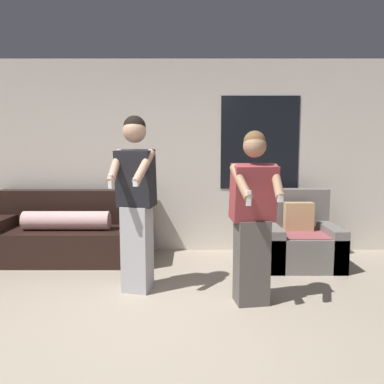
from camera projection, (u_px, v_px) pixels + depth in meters
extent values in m
plane|color=tan|center=(141.00, 348.00, 2.76)|extent=(14.00, 14.00, 0.00)
cube|color=silver|center=(166.00, 157.00, 5.32)|extent=(6.92, 0.06, 2.70)
cube|color=black|center=(260.00, 143.00, 5.26)|extent=(1.10, 0.01, 1.30)
cube|color=black|center=(70.00, 244.00, 4.94)|extent=(2.12, 0.87, 0.43)
cube|color=black|center=(76.00, 207.00, 5.21)|extent=(2.12, 0.22, 0.47)
cube|color=black|center=(0.00, 239.00, 4.94)|extent=(0.28, 0.87, 0.57)
cube|color=black|center=(140.00, 239.00, 4.94)|extent=(0.28, 0.87, 0.57)
cylinder|color=beige|center=(67.00, 221.00, 4.80)|extent=(1.10, 0.24, 0.24)
cube|color=slate|center=(299.00, 248.00, 4.75)|extent=(0.92, 0.88, 0.42)
cube|color=slate|center=(293.00, 208.00, 5.04)|extent=(0.92, 0.20, 0.52)
cube|color=slate|center=(270.00, 245.00, 4.75)|extent=(0.18, 0.88, 0.52)
cube|color=slate|center=(328.00, 245.00, 4.75)|extent=(0.18, 0.88, 0.52)
cube|color=#994C51|center=(301.00, 233.00, 4.69)|extent=(0.78, 0.71, 0.01)
cube|color=tan|center=(299.00, 216.00, 4.77)|extent=(0.36, 0.14, 0.36)
cube|color=#B2B2B7|center=(137.00, 249.00, 3.85)|extent=(0.32, 0.30, 0.89)
cube|color=black|center=(136.00, 178.00, 3.76)|extent=(0.42, 0.34, 0.58)
sphere|color=tan|center=(134.00, 131.00, 3.70)|extent=(0.23, 0.23, 0.23)
sphere|color=black|center=(135.00, 127.00, 3.70)|extent=(0.22, 0.22, 0.22)
cylinder|color=tan|center=(115.00, 166.00, 3.64)|extent=(0.11, 0.36, 0.33)
cube|color=white|center=(110.00, 182.00, 3.50)|extent=(0.04, 0.04, 0.13)
cylinder|color=tan|center=(144.00, 167.00, 3.56)|extent=(0.21, 0.36, 0.33)
cube|color=white|center=(136.00, 182.00, 3.44)|extent=(0.05, 0.05, 0.08)
cube|color=#56514C|center=(251.00, 262.00, 3.55)|extent=(0.33, 0.28, 0.81)
cube|color=#99383D|center=(253.00, 193.00, 3.45)|extent=(0.44, 0.34, 0.54)
sphere|color=#A37A5B|center=(255.00, 146.00, 3.39)|extent=(0.21, 0.21, 0.21)
sphere|color=brown|center=(255.00, 142.00, 3.40)|extent=(0.20, 0.20, 0.20)
cylinder|color=#A37A5B|center=(241.00, 182.00, 3.27)|extent=(0.19, 0.36, 0.31)
cube|color=white|center=(249.00, 198.00, 3.14)|extent=(0.04, 0.04, 0.13)
cylinder|color=#A37A5B|center=(277.00, 181.00, 3.32)|extent=(0.08, 0.35, 0.31)
cube|color=white|center=(280.00, 197.00, 3.18)|extent=(0.05, 0.04, 0.08)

